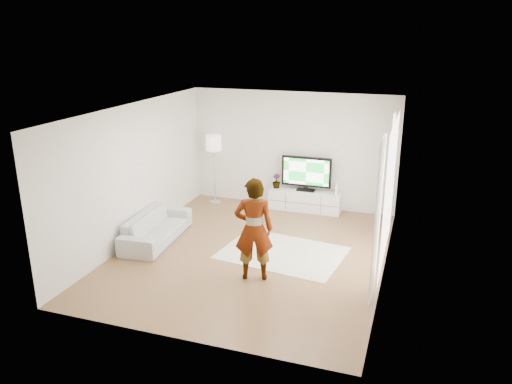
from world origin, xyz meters
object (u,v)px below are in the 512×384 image
(television, at_px, (306,172))
(media_console, at_px, (305,200))
(player, at_px, (254,229))
(floor_lamp, at_px, (214,146))
(sofa, at_px, (156,227))
(rug, at_px, (282,253))

(television, bearing_deg, media_console, -90.00)
(player, relative_size, floor_lamp, 1.06)
(television, height_order, player, player)
(media_console, bearing_deg, floor_lamp, -175.29)
(television, bearing_deg, floor_lamp, -174.60)
(sofa, bearing_deg, floor_lamp, -8.52)
(television, bearing_deg, sofa, -131.33)
(media_console, height_order, rug, media_console)
(media_console, bearing_deg, rug, -86.53)
(rug, bearing_deg, player, -99.67)
(media_console, xyz_separation_m, sofa, (-2.48, -2.79, 0.05))
(rug, bearing_deg, sofa, -175.02)
(television, height_order, rug, television)
(floor_lamp, bearing_deg, television, 5.40)
(television, relative_size, player, 0.66)
(media_console, xyz_separation_m, floor_lamp, (-2.28, -0.19, 1.22))
(rug, xyz_separation_m, sofa, (-2.63, -0.23, 0.29))
(player, distance_m, sofa, 2.68)
(media_console, height_order, television, television)
(television, distance_m, floor_lamp, 2.35)
(player, height_order, floor_lamp, player)
(player, bearing_deg, television, -108.52)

